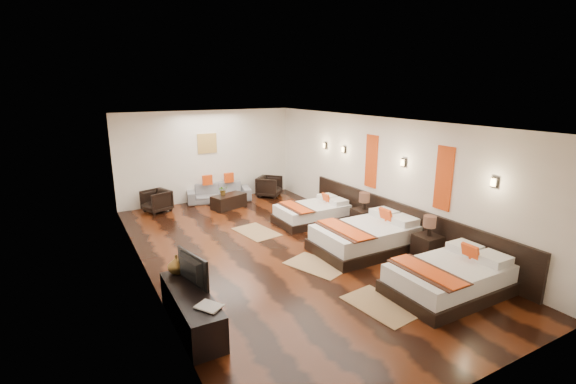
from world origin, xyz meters
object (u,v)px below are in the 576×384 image
book (203,311)px  armchair_left (157,201)px  tv (188,270)px  table_plant (223,190)px  coffee_table (229,201)px  figurine (177,264)px  bed_far (313,213)px  bed_mid (367,237)px  tv_console (191,309)px  nightstand_b (363,217)px  sofa (219,192)px  armchair_right (269,186)px  nightstand_a (428,244)px  bed_near (450,278)px

book → armchair_left: bearing=83.5°
tv → table_plant: (2.51, 5.29, -0.25)m
coffee_table → table_plant: 0.38m
figurine → armchair_left: 5.47m
table_plant → bed_far: bearing=-55.1°
table_plant → armchair_left: bearing=161.4°
bed_mid → tv_console: size_ratio=1.27×
tv_console → nightstand_b: bearing=22.5°
book → sofa: 7.46m
armchair_right → table_plant: table_plant is taller
armchair_left → armchair_right: bearing=69.9°
bed_far → sofa: bearing=115.4°
armchair_right → figurine: bearing=-173.6°
tv_console → coffee_table: (2.71, 5.50, -0.08)m
book → armchair_right: armchair_right is taller
table_plant → armchair_right: bearing=16.7°
nightstand_a → armchair_right: bearing=95.6°
bed_mid → table_plant: (-1.64, 4.53, 0.25)m
bed_near → tv_console: size_ratio=1.18×
bed_near → tv: 4.42m
bed_mid → table_plant: 4.82m
tv_console → coffee_table: bearing=63.8°
tv → coffee_table: tv is taller
bed_far → armchair_left: (-3.43, 2.94, 0.07)m
bed_far → book: bearing=-137.7°
bed_far → figurine: figurine is taller
tv_console → coffee_table: size_ratio=1.80×
nightstand_b → bed_far: bearing=122.9°
book → tv: bearing=86.7°
nightstand_a → sofa: (-2.24, 6.34, -0.05)m
bed_mid → book: size_ratio=6.64×
armchair_left → armchair_right: armchair_right is taller
bed_near → sofa: size_ratio=1.09×
nightstand_a → coffee_table: bearing=112.1°
sofa → armchair_right: size_ratio=2.67×
tv_console → armchair_left: bearing=82.9°
bed_far → nightstand_b: bearing=-57.1°
tv → bed_near: bearing=-122.1°
bed_mid → armchair_right: 5.07m
nightstand_b → armchair_right: 4.08m
tv → coffee_table: size_ratio=0.85×
armchair_right → nightstand_a: bearing=-128.8°
figurine → armchair_right: size_ratio=0.43×
bed_near → nightstand_a: size_ratio=2.23×
nightstand_a → book: size_ratio=2.75×
book → armchair_right: 7.98m
tv_console → figurine: bearing=90.0°
nightstand_b → sofa: bearing=117.5°
nightstand_b → table_plant: (-2.38, 3.50, 0.21)m
tv_console → book: (0.00, -0.60, 0.29)m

